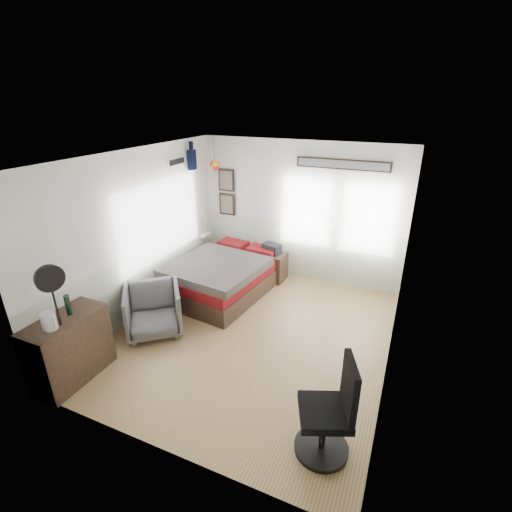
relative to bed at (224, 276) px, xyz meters
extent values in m
cube|color=olive|center=(1.04, -1.03, -0.33)|extent=(4.00, 4.50, 0.01)
cube|color=silver|center=(1.04, 1.22, 1.02)|extent=(4.00, 0.02, 2.70)
cube|color=silver|center=(1.04, -3.28, 1.02)|extent=(4.00, 0.02, 2.70)
cube|color=silver|center=(-0.96, -1.03, 1.02)|extent=(0.02, 4.50, 2.70)
cube|color=silver|center=(3.04, -1.03, 1.02)|extent=(0.02, 4.50, 2.70)
cube|color=white|center=(1.04, -1.03, 2.37)|extent=(4.00, 4.50, 0.02)
cube|color=beige|center=(1.04, 1.21, 0.22)|extent=(4.00, 0.01, 1.10)
cube|color=beige|center=(-0.96, -1.03, 0.22)|extent=(0.01, 4.50, 1.10)
cube|color=beige|center=(3.03, -1.03, 0.22)|extent=(0.01, 4.50, 1.10)
cube|color=silver|center=(-0.92, -0.48, 1.12)|extent=(0.03, 2.20, 1.35)
cube|color=silver|center=(1.19, 1.18, 1.07)|extent=(0.95, 0.03, 1.30)
cube|color=silver|center=(2.34, 1.18, 1.07)|extent=(0.95, 0.03, 1.30)
cube|color=black|center=(-0.51, 1.18, 1.02)|extent=(0.35, 0.03, 0.45)
cube|color=black|center=(-0.51, 1.18, 1.52)|extent=(0.35, 0.03, 0.45)
cube|color=#7F7259|center=(-0.51, 1.16, 1.02)|extent=(0.27, 0.01, 0.37)
cube|color=#7F7259|center=(-0.51, 1.16, 1.52)|extent=(0.27, 0.01, 0.37)
cube|color=black|center=(1.79, 1.18, 1.99)|extent=(1.65, 0.03, 0.18)
cube|color=gray|center=(1.79, 1.17, 1.99)|extent=(1.58, 0.01, 0.13)
cube|color=white|center=(-0.93, 0.12, 2.02)|extent=(0.02, 0.48, 0.14)
sphere|color=red|center=(-0.61, 0.92, 1.85)|extent=(0.20, 0.20, 0.20)
cube|color=black|center=(0.00, 0.01, -0.16)|extent=(1.71, 2.26, 0.33)
cube|color=maroon|center=(0.00, 0.01, 0.10)|extent=(1.67, 2.21, 0.19)
cube|color=#514944|center=(0.00, -0.22, 0.27)|extent=(1.70, 1.72, 0.15)
cube|color=maroon|center=(-0.35, 0.85, 0.27)|extent=(0.61, 0.42, 0.15)
cube|color=maroon|center=(0.35, 0.85, 0.27)|extent=(0.61, 0.42, 0.15)
cube|color=black|center=(-0.70, -2.83, 0.12)|extent=(0.48, 1.00, 0.90)
imported|color=#55565B|center=(-0.39, -1.56, 0.05)|extent=(1.16, 1.16, 0.76)
cube|color=black|center=(0.61, 0.87, -0.05)|extent=(0.58, 0.47, 0.55)
cylinder|color=black|center=(2.55, -2.62, -0.30)|extent=(0.57, 0.57, 0.05)
cylinder|color=black|center=(2.55, -2.62, -0.06)|extent=(0.07, 0.07, 0.44)
cube|color=black|center=(2.55, -2.62, 0.20)|extent=(0.65, 0.65, 0.09)
cube|color=black|center=(2.75, -2.54, 0.52)|extent=(0.23, 0.45, 0.57)
cylinder|color=silver|center=(-0.64, -3.05, 0.68)|extent=(0.16, 0.16, 0.22)
cube|color=silver|center=(-0.54, -3.05, 0.69)|extent=(0.02, 0.02, 0.13)
cylinder|color=black|center=(-0.69, -2.73, 0.71)|extent=(0.07, 0.07, 0.27)
cylinder|color=black|center=(-0.61, -2.94, 0.88)|extent=(0.02, 0.02, 0.61)
cylinder|color=black|center=(-0.61, -2.94, 1.20)|extent=(0.16, 0.31, 0.30)
cylinder|color=black|center=(-0.57, -2.94, 1.20)|extent=(0.13, 0.31, 0.32)
cube|color=black|center=(0.61, 0.87, 0.33)|extent=(0.39, 0.30, 0.20)
camera|label=1|loc=(3.03, -5.42, 3.09)|focal=26.00mm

